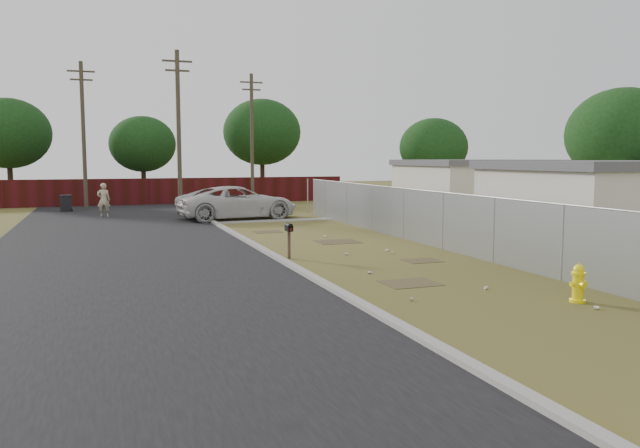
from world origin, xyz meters
name	(u,v)px	position (x,y,z in m)	size (l,w,h in m)	color
ground	(361,254)	(0.00, 0.00, 0.00)	(120.00, 120.00, 0.00)	olive
street	(138,234)	(-6.76, 8.05, 0.02)	(15.10, 60.00, 0.12)	black
chainlink_fence	(429,224)	(3.12, 1.03, 0.80)	(0.10, 27.06, 2.02)	#999CA2
privacy_fence	(134,192)	(-6.00, 25.00, 0.90)	(30.00, 0.12, 1.80)	#420E11
utility_poles	(175,133)	(-3.67, 20.67, 4.69)	(12.60, 8.24, 9.00)	#4A4131
houses	(539,196)	(9.70, 3.13, 1.56)	(9.30, 17.24, 3.10)	silver
horizon_trees	(237,137)	(0.84, 23.56, 4.63)	(33.32, 31.94, 7.78)	black
fire_hydrant	(578,284)	(1.74, -8.12, 0.42)	(0.40, 0.39, 0.89)	#FFED0D
mailbox	(289,231)	(-2.60, -0.20, 0.90)	(0.18, 0.49, 1.14)	brown
pickup_truck	(238,203)	(-1.40, 13.10, 0.87)	(2.87, 6.23, 1.73)	silver
pedestrian	(104,200)	(-8.01, 16.61, 0.92)	(0.67, 0.44, 1.85)	tan
trash_bin	(66,203)	(-10.13, 20.97, 0.51)	(0.77, 0.76, 0.99)	black
scattered_litter	(401,265)	(0.12, -2.66, 0.04)	(3.45, 13.32, 0.07)	white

